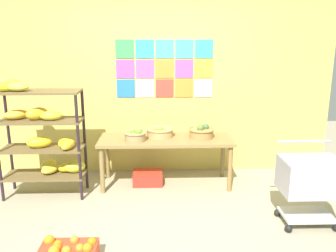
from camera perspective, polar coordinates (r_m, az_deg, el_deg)
name	(u,v)px	position (r m, az deg, el deg)	size (l,w,h in m)	color
ground	(155,230)	(3.83, -2.15, -16.31)	(9.38, 9.38, 0.00)	gray
back_wall_with_art	(154,69)	(5.03, -2.23, 9.03)	(5.03, 0.07, 2.97)	#D1B953
banana_shelf_unit	(43,134)	(4.59, -19.36, -1.19)	(1.00, 0.47, 1.44)	black
display_table	(166,144)	(4.69, -0.35, -2.81)	(1.74, 0.63, 0.64)	olive
fruit_basket_left	(201,132)	(4.70, 5.35, -0.92)	(0.34, 0.34, 0.18)	#9E7741
fruit_basket_back_right	(135,135)	(4.56, -5.20, -1.39)	(0.29, 0.29, 0.17)	#967E4F
fruit_basket_right	(160,132)	(4.73, -1.30, -0.93)	(0.37, 0.37, 0.14)	tan
produce_crate_under_table	(148,178)	(4.88, -3.24, -8.24)	(0.39, 0.31, 0.16)	red
shopping_cart	(310,179)	(4.01, 21.73, -7.84)	(0.60, 0.48, 0.85)	black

